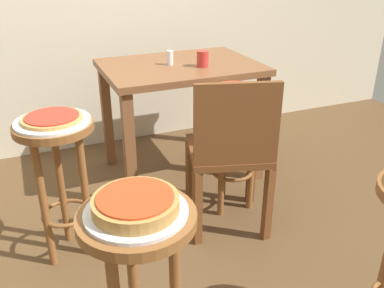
# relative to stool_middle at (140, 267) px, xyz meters

# --- Properties ---
(stool_middle) EXTENTS (0.35, 0.35, 0.70)m
(stool_middle) POSITION_rel_stool_middle_xyz_m (0.00, 0.00, 0.00)
(stool_middle) COLOR brown
(stool_middle) RESTS_ON ground_plane
(serving_plate_middle) EXTENTS (0.30, 0.30, 0.01)m
(serving_plate_middle) POSITION_rel_stool_middle_xyz_m (0.00, 0.00, 0.20)
(serving_plate_middle) COLOR silver
(serving_plate_middle) RESTS_ON stool_middle
(pizza_middle) EXTENTS (0.25, 0.25, 0.05)m
(pizza_middle) POSITION_rel_stool_middle_xyz_m (0.00, 0.00, 0.23)
(pizza_middle) COLOR #B78442
(pizza_middle) RESTS_ON serving_plate_middle
(stool_leftside) EXTENTS (0.35, 0.35, 0.70)m
(stool_leftside) POSITION_rel_stool_middle_xyz_m (-0.14, 0.80, 0.00)
(stool_leftside) COLOR brown
(stool_leftside) RESTS_ON ground_plane
(serving_plate_leftside) EXTENTS (0.33, 0.33, 0.01)m
(serving_plate_leftside) POSITION_rel_stool_middle_xyz_m (-0.14, 0.80, 0.20)
(serving_plate_leftside) COLOR silver
(serving_plate_leftside) RESTS_ON stool_leftside
(pizza_leftside) EXTENTS (0.26, 0.26, 0.02)m
(pizza_leftside) POSITION_rel_stool_middle_xyz_m (-0.14, 0.80, 0.22)
(pizza_leftside) COLOR tan
(pizza_leftside) RESTS_ON serving_plate_leftside
(stool_rear) EXTENTS (0.35, 0.35, 0.70)m
(stool_rear) POSITION_rel_stool_middle_xyz_m (0.78, 0.87, 0.00)
(stool_rear) COLOR brown
(stool_rear) RESTS_ON ground_plane
(serving_plate_rear) EXTENTS (0.30, 0.30, 0.01)m
(serving_plate_rear) POSITION_rel_stool_middle_xyz_m (0.78, 0.87, 0.20)
(serving_plate_rear) COLOR silver
(serving_plate_rear) RESTS_ON stool_rear
(pizza_rear) EXTENTS (0.25, 0.25, 0.02)m
(pizza_rear) POSITION_rel_stool_middle_xyz_m (0.78, 0.87, 0.22)
(pizza_rear) COLOR tan
(pizza_rear) RESTS_ON serving_plate_rear
(dining_table) EXTENTS (0.95, 0.69, 0.74)m
(dining_table) POSITION_rel_stool_middle_xyz_m (0.68, 1.40, 0.11)
(dining_table) COLOR brown
(dining_table) RESTS_ON ground_plane
(cup_near_edge) EXTENTS (0.07, 0.07, 0.10)m
(cup_near_edge) POSITION_rel_stool_middle_xyz_m (0.78, 1.28, 0.28)
(cup_near_edge) COLOR red
(cup_near_edge) RESTS_ON dining_table
(condiment_shaker) EXTENTS (0.04, 0.04, 0.09)m
(condiment_shaker) POSITION_rel_stool_middle_xyz_m (0.61, 1.40, 0.28)
(condiment_shaker) COLOR white
(condiment_shaker) RESTS_ON dining_table
(wooden_chair) EXTENTS (0.50, 0.50, 0.85)m
(wooden_chair) POSITION_rel_stool_middle_xyz_m (0.67, 0.69, -0.04)
(wooden_chair) COLOR brown
(wooden_chair) RESTS_ON ground_plane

